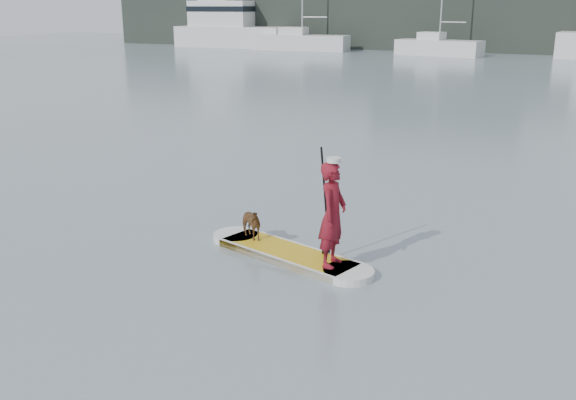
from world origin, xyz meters
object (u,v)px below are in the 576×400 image
at_px(paddleboard, 288,254).
at_px(dog, 249,223).
at_px(motor_yacht_b, 227,26).
at_px(sailboat_c, 438,46).
at_px(paddler, 333,215).
at_px(sailboat_b, 301,41).

relative_size(paddleboard, dog, 4.78).
distance_m(paddleboard, motor_yacht_b, 56.40).
bearing_deg(sailboat_c, paddleboard, -71.41).
distance_m(paddler, dog, 1.90).
bearing_deg(sailboat_c, sailboat_b, -175.24).
relative_size(paddler, sailboat_b, 0.13).
bearing_deg(sailboat_b, paddleboard, -70.86).
height_order(paddler, motor_yacht_b, motor_yacht_b).
distance_m(sailboat_c, motor_yacht_b, 21.79).
height_order(sailboat_b, motor_yacht_b, sailboat_b).
relative_size(paddler, sailboat_c, 0.16).
bearing_deg(paddler, sailboat_c, 9.24).
distance_m(paddler, motor_yacht_b, 57.06).
bearing_deg(sailboat_c, motor_yacht_b, -177.40).
bearing_deg(motor_yacht_b, paddler, -61.50).
bearing_deg(dog, paddler, -74.25).
bearing_deg(motor_yacht_b, sailboat_b, -13.05).
bearing_deg(dog, motor_yacht_b, 62.60).
bearing_deg(paddler, motor_yacht_b, 30.63).
relative_size(dog, motor_yacht_b, 0.06).
xyz_separation_m(sailboat_b, sailboat_c, (12.87, -1.18, -0.13)).
distance_m(paddler, sailboat_c, 46.76).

